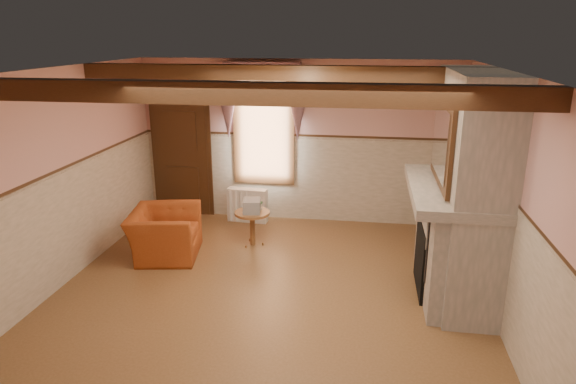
% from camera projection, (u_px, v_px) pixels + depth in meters
% --- Properties ---
extents(floor, '(5.50, 6.00, 0.01)m').
position_uv_depth(floor, '(266.00, 299.00, 6.46)').
color(floor, brown).
rests_on(floor, ground).
extents(ceiling, '(5.50, 6.00, 0.01)m').
position_uv_depth(ceiling, '(262.00, 72.00, 5.62)').
color(ceiling, silver).
rests_on(ceiling, wall_back).
extents(wall_back, '(5.50, 0.02, 2.80)m').
position_uv_depth(wall_back, '(298.00, 142.00, 8.87)').
color(wall_back, '#D89C95').
rests_on(wall_back, floor).
extents(wall_front, '(5.50, 0.02, 2.80)m').
position_uv_depth(wall_front, '(170.00, 335.00, 3.21)').
color(wall_front, '#D89C95').
rests_on(wall_front, floor).
extents(wall_left, '(0.02, 6.00, 2.80)m').
position_uv_depth(wall_left, '(50.00, 183.00, 6.44)').
color(wall_left, '#D89C95').
rests_on(wall_left, floor).
extents(wall_right, '(0.02, 6.00, 2.80)m').
position_uv_depth(wall_right, '(509.00, 205.00, 5.64)').
color(wall_right, '#D89C95').
rests_on(wall_right, floor).
extents(wainscot, '(5.50, 6.00, 1.50)m').
position_uv_depth(wainscot, '(265.00, 244.00, 6.23)').
color(wainscot, beige).
rests_on(wainscot, floor).
extents(chair_rail, '(5.50, 6.00, 0.08)m').
position_uv_depth(chair_rail, '(264.00, 185.00, 6.01)').
color(chair_rail, black).
rests_on(chair_rail, wainscot).
extents(firebox, '(0.20, 0.95, 0.90)m').
position_uv_depth(firebox, '(427.00, 257.00, 6.60)').
color(firebox, black).
rests_on(firebox, floor).
extents(armchair, '(1.12, 1.23, 0.71)m').
position_uv_depth(armchair, '(165.00, 233.00, 7.64)').
color(armchair, '#994219').
rests_on(armchair, floor).
extents(side_table, '(0.62, 0.62, 0.55)m').
position_uv_depth(side_table, '(253.00, 228.00, 8.04)').
color(side_table, brown).
rests_on(side_table, floor).
extents(book_stack, '(0.31, 0.36, 0.20)m').
position_uv_depth(book_stack, '(252.00, 206.00, 7.92)').
color(book_stack, '#B7AD8C').
rests_on(book_stack, side_table).
extents(radiator, '(0.71, 0.23, 0.60)m').
position_uv_depth(radiator, '(248.00, 205.00, 9.04)').
color(radiator, silver).
rests_on(radiator, floor).
extents(bowl, '(0.37, 0.37, 0.09)m').
position_uv_depth(bowl, '(454.00, 181.00, 6.29)').
color(bowl, brown).
rests_on(bowl, mantel).
extents(mantel_clock, '(0.14, 0.24, 0.20)m').
position_uv_depth(mantel_clock, '(447.00, 164.00, 6.89)').
color(mantel_clock, black).
rests_on(mantel_clock, mantel).
extents(oil_lamp, '(0.11, 0.11, 0.28)m').
position_uv_depth(oil_lamp, '(448.00, 163.00, 6.78)').
color(oil_lamp, '#C27F36').
rests_on(oil_lamp, mantel).
extents(candle_red, '(0.06, 0.06, 0.16)m').
position_uv_depth(candle_red, '(465.00, 199.00, 5.51)').
color(candle_red, '#B12115').
rests_on(candle_red, mantel).
extents(jar_yellow, '(0.06, 0.06, 0.12)m').
position_uv_depth(jar_yellow, '(457.00, 186.00, 6.06)').
color(jar_yellow, gold).
rests_on(jar_yellow, mantel).
extents(fireplace, '(0.85, 2.00, 2.80)m').
position_uv_depth(fireplace, '(469.00, 188.00, 6.25)').
color(fireplace, gray).
rests_on(fireplace, floor).
extents(mantel, '(1.05, 2.05, 0.12)m').
position_uv_depth(mantel, '(453.00, 190.00, 6.29)').
color(mantel, gray).
rests_on(mantel, fireplace).
extents(overmantel_mirror, '(0.06, 1.44, 1.04)m').
position_uv_depth(overmantel_mirror, '(442.00, 141.00, 6.14)').
color(overmantel_mirror, silver).
rests_on(overmantel_mirror, fireplace).
extents(door, '(1.10, 0.10, 2.10)m').
position_uv_depth(door, '(182.00, 158.00, 9.23)').
color(door, black).
rests_on(door, floor).
extents(window, '(1.06, 0.08, 2.02)m').
position_uv_depth(window, '(264.00, 127.00, 8.86)').
color(window, white).
rests_on(window, wall_back).
extents(window_drapes, '(1.30, 0.14, 1.40)m').
position_uv_depth(window_drapes, '(262.00, 92.00, 8.59)').
color(window_drapes, gray).
rests_on(window_drapes, wall_back).
extents(ceiling_beam_front, '(5.50, 0.18, 0.20)m').
position_uv_depth(ceiling_beam_front, '(235.00, 93.00, 4.52)').
color(ceiling_beam_front, black).
rests_on(ceiling_beam_front, ceiling).
extents(ceiling_beam_back, '(5.50, 0.18, 0.20)m').
position_uv_depth(ceiling_beam_back, '(281.00, 73.00, 6.79)').
color(ceiling_beam_back, black).
rests_on(ceiling_beam_back, ceiling).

